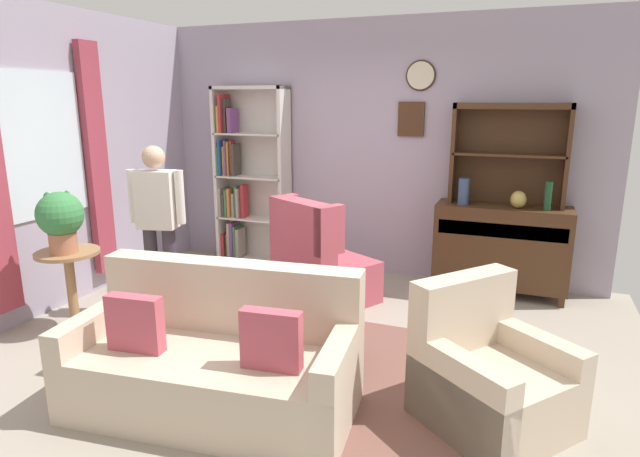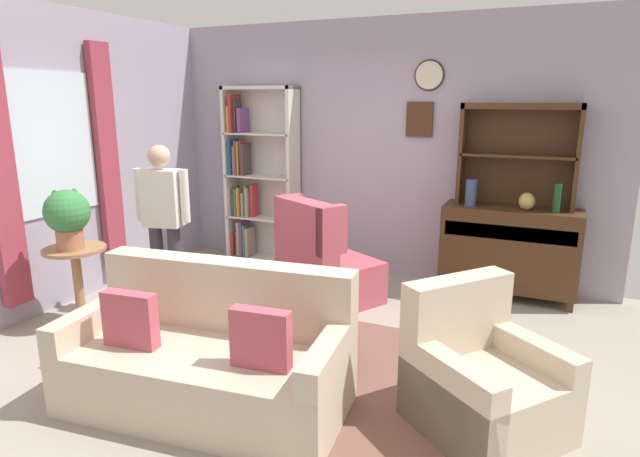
% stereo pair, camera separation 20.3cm
% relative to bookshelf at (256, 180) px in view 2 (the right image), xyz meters
% --- Properties ---
extents(ground_plane, '(5.40, 4.60, 0.02)m').
position_rel_bookshelf_xyz_m(ground_plane, '(1.53, -1.94, -1.02)').
color(ground_plane, '#9E9384').
extents(wall_back, '(5.00, 0.09, 2.80)m').
position_rel_bookshelf_xyz_m(wall_back, '(1.54, 0.19, 0.40)').
color(wall_back, '#A399AD').
rests_on(wall_back, ground_plane).
extents(wall_left, '(0.16, 4.20, 2.80)m').
position_rel_bookshelf_xyz_m(wall_left, '(-0.99, -1.95, 0.39)').
color(wall_left, '#A399AD').
rests_on(wall_left, ground_plane).
extents(area_rug, '(2.80, 1.91, 0.01)m').
position_rel_bookshelf_xyz_m(area_rug, '(1.73, -2.24, -1.00)').
color(area_rug, brown).
rests_on(area_rug, ground_plane).
extents(bookshelf, '(0.90, 0.30, 2.10)m').
position_rel_bookshelf_xyz_m(bookshelf, '(0.00, 0.00, 0.00)').
color(bookshelf, silver).
rests_on(bookshelf, ground_plane).
extents(sideboard, '(1.30, 0.45, 0.92)m').
position_rel_bookshelf_xyz_m(sideboard, '(2.95, -0.08, -0.50)').
color(sideboard, '#422816').
rests_on(sideboard, ground_plane).
extents(sideboard_hutch, '(1.10, 0.26, 1.00)m').
position_rel_bookshelf_xyz_m(sideboard_hutch, '(2.95, 0.03, 0.55)').
color(sideboard_hutch, '#422816').
rests_on(sideboard_hutch, sideboard).
extents(vase_tall, '(0.11, 0.11, 0.27)m').
position_rel_bookshelf_xyz_m(vase_tall, '(2.56, -0.16, 0.05)').
color(vase_tall, '#33476B').
rests_on(vase_tall, sideboard).
extents(vase_round, '(0.15, 0.15, 0.17)m').
position_rel_bookshelf_xyz_m(vase_round, '(3.08, -0.15, -0.00)').
color(vase_round, tan).
rests_on(vase_round, sideboard).
extents(bottle_wine, '(0.07, 0.07, 0.28)m').
position_rel_bookshelf_xyz_m(bottle_wine, '(3.34, -0.17, 0.05)').
color(bottle_wine, '#194223').
rests_on(bottle_wine, sideboard).
extents(couch_floral, '(1.88, 1.04, 0.90)m').
position_rel_bookshelf_xyz_m(couch_floral, '(1.37, -2.92, -0.69)').
color(couch_floral, beige).
rests_on(couch_floral, ground_plane).
extents(armchair_floral, '(1.08, 1.07, 0.88)m').
position_rel_bookshelf_xyz_m(armchair_floral, '(3.03, -2.46, -0.72)').
color(armchair_floral, beige).
rests_on(armchair_floral, ground_plane).
extents(wingback_chair, '(1.07, 1.08, 1.05)m').
position_rel_bookshelf_xyz_m(wingback_chair, '(1.34, -1.01, -0.62)').
color(wingback_chair, '#B74C5B').
rests_on(wingback_chair, ground_plane).
extents(plant_stand, '(0.52, 0.52, 0.71)m').
position_rel_bookshelf_xyz_m(plant_stand, '(-0.41, -2.35, -0.57)').
color(plant_stand, '#997047').
rests_on(plant_stand, ground_plane).
extents(potted_plant_large, '(0.37, 0.37, 0.51)m').
position_rel_bookshelf_xyz_m(potted_plant_large, '(-0.40, -2.40, 0.01)').
color(potted_plant_large, '#AD6B4C').
rests_on(potted_plant_large, plant_stand).
extents(person_reading, '(0.52, 0.28, 1.56)m').
position_rel_bookshelf_xyz_m(person_reading, '(0.07, -1.75, -0.10)').
color(person_reading, '#38333D').
rests_on(person_reading, ground_plane).
extents(coffee_table, '(0.80, 0.50, 0.42)m').
position_rel_bookshelf_xyz_m(coffee_table, '(1.55, -2.09, -0.65)').
color(coffee_table, '#422816').
rests_on(coffee_table, ground_plane).
extents(book_stack, '(0.19, 0.16, 0.05)m').
position_rel_bookshelf_xyz_m(book_stack, '(1.53, -2.20, -0.56)').
color(book_stack, '#CC7233').
rests_on(book_stack, coffee_table).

